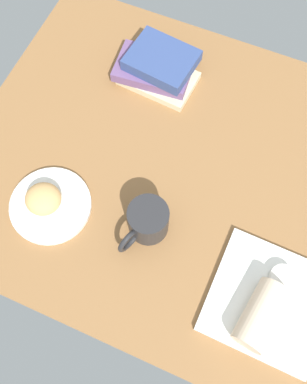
% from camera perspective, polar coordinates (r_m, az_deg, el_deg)
% --- Properties ---
extents(dining_table, '(1.10, 0.90, 0.04)m').
position_cam_1_polar(dining_table, '(1.09, 3.60, 2.63)').
color(dining_table, olive).
rests_on(dining_table, ground).
extents(round_plate, '(0.20, 0.20, 0.01)m').
position_cam_1_polar(round_plate, '(1.06, -13.70, -1.77)').
color(round_plate, white).
rests_on(round_plate, dining_table).
extents(scone_pastry, '(0.10, 0.09, 0.05)m').
position_cam_1_polar(scone_pastry, '(1.03, -14.65, -0.90)').
color(scone_pastry, tan).
rests_on(scone_pastry, round_plate).
extents(square_plate, '(0.26, 0.26, 0.02)m').
position_cam_1_polar(square_plate, '(1.00, 15.06, -13.92)').
color(square_plate, white).
rests_on(square_plate, dining_table).
extents(sauce_cup, '(0.06, 0.06, 0.03)m').
position_cam_1_polar(sauce_cup, '(1.00, 16.98, -11.03)').
color(sauce_cup, silver).
rests_on(sauce_cup, square_plate).
extents(breakfast_wrap, '(0.09, 0.15, 0.07)m').
position_cam_1_polar(breakfast_wrap, '(0.95, 14.34, -15.79)').
color(breakfast_wrap, beige).
rests_on(breakfast_wrap, square_plate).
extents(book_stack, '(0.23, 0.17, 0.08)m').
position_cam_1_polar(book_stack, '(1.19, 0.60, 16.36)').
color(book_stack, beige).
rests_on(book_stack, dining_table).
extents(coffee_mug, '(0.10, 0.14, 0.10)m').
position_cam_1_polar(coffee_mug, '(0.97, -0.86, -3.97)').
color(coffee_mug, '#262628').
rests_on(coffee_mug, dining_table).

